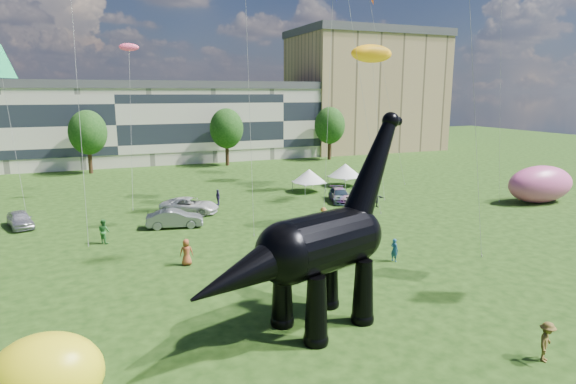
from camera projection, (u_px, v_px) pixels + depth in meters
name	position (u px, v px, depth m)	size (l,w,h in m)	color
ground	(348.00, 315.00, 24.96)	(220.00, 220.00, 0.00)	#16330C
terrace_row	(115.00, 126.00, 76.94)	(78.00, 11.00, 12.00)	beige
apartment_block	(365.00, 94.00, 96.45)	(28.00, 18.00, 22.00)	tan
tree_mid_left	(88.00, 129.00, 67.25)	(5.20, 5.20, 9.44)	#382314
tree_mid_right	(226.00, 125.00, 74.66)	(5.20, 5.20, 9.44)	#382314
tree_far_right	(330.00, 123.00, 81.34)	(5.20, 5.20, 9.44)	#382314
dinosaur_sculpture	(315.00, 248.00, 22.88)	(12.99, 6.05, 10.74)	black
car_silver	(20.00, 219.00, 40.97)	(1.69, 4.21, 1.43)	silver
car_grey	(175.00, 219.00, 40.98)	(1.64, 4.71, 1.55)	slate
car_white	(190.00, 206.00, 45.72)	(2.53, 5.48, 1.52)	silver
car_dark	(340.00, 195.00, 50.72)	(1.90, 4.68, 1.36)	#595960
gazebo_near	(309.00, 176.00, 55.55)	(4.26, 4.26, 2.65)	white
gazebo_far	(345.00, 170.00, 58.89)	(5.01, 5.01, 2.78)	white
inflatable_pink	(540.00, 184.00, 50.08)	(7.77, 3.89, 3.89)	#E75A9D
inflatable_yellow	(47.00, 375.00, 17.02)	(3.94, 3.03, 3.03)	yellow
visitors	(239.00, 231.00, 37.03)	(51.75, 43.21, 1.88)	#A14C28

